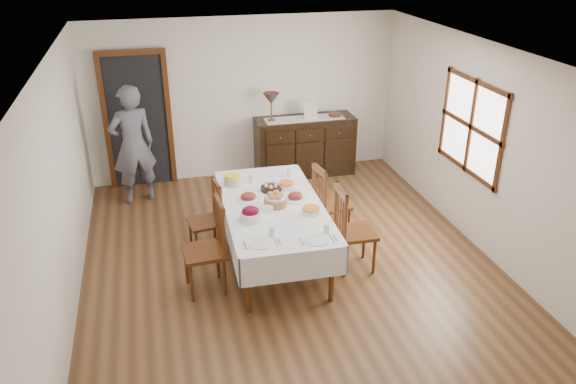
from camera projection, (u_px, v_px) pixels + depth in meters
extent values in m
plane|color=brown|center=(290.00, 264.00, 7.01)|extent=(6.00, 6.00, 0.00)
cube|color=silver|center=(290.00, 54.00, 5.90)|extent=(5.00, 6.00, 0.02)
cube|color=silver|center=(244.00, 98.00, 9.09)|extent=(5.00, 0.02, 2.60)
cube|color=silver|center=(399.00, 334.00, 3.83)|extent=(5.00, 0.02, 2.60)
cube|color=silver|center=(60.00, 191.00, 5.90)|extent=(0.02, 6.00, 2.60)
cube|color=silver|center=(483.00, 149.00, 7.01)|extent=(0.02, 6.00, 2.60)
cube|color=white|center=(472.00, 126.00, 7.19)|extent=(0.02, 1.30, 1.10)
cube|color=#4F2710|center=(471.00, 127.00, 7.19)|extent=(0.03, 1.46, 1.26)
cube|color=black|center=(138.00, 122.00, 8.78)|extent=(0.90, 0.06, 2.10)
cube|color=#4F2710|center=(138.00, 122.00, 8.76)|extent=(1.04, 0.08, 2.18)
cube|color=white|center=(273.00, 206.00, 6.77)|extent=(1.19, 2.29, 0.04)
cylinder|color=#4F2710|center=(249.00, 284.00, 5.99)|extent=(0.06, 0.06, 0.73)
cylinder|color=#4F2710|center=(332.00, 273.00, 6.17)|extent=(0.06, 0.06, 0.73)
cylinder|color=#4F2710|center=(226.00, 204.00, 7.71)|extent=(0.06, 0.06, 0.73)
cylinder|color=#4F2710|center=(292.00, 198.00, 7.89)|extent=(0.06, 0.06, 0.73)
cube|color=white|center=(226.00, 222.00, 6.72)|extent=(0.08, 2.30, 0.35)
cube|color=white|center=(318.00, 212.00, 6.95)|extent=(0.08, 2.30, 0.35)
cube|color=white|center=(294.00, 267.00, 5.83)|extent=(1.17, 0.05, 0.35)
cube|color=white|center=(257.00, 180.00, 7.84)|extent=(1.17, 0.05, 0.35)
cube|color=#4F2710|center=(204.00, 252.00, 6.32)|extent=(0.49, 0.49, 0.04)
cylinder|color=#4F2710|center=(186.00, 266.00, 6.54)|extent=(0.04, 0.04, 0.48)
cylinder|color=#4F2710|center=(192.00, 283.00, 6.22)|extent=(0.04, 0.04, 0.48)
cylinder|color=#4F2710|center=(218.00, 260.00, 6.65)|extent=(0.04, 0.04, 0.48)
cylinder|color=#4F2710|center=(225.00, 277.00, 6.33)|extent=(0.04, 0.04, 0.48)
cylinder|color=#4F2710|center=(217.00, 217.00, 6.42)|extent=(0.04, 0.04, 0.62)
cylinder|color=#4F2710|center=(224.00, 234.00, 6.08)|extent=(0.04, 0.04, 0.62)
cube|color=#4F2710|center=(219.00, 204.00, 6.14)|extent=(0.07, 0.44, 0.09)
cylinder|color=#4F2710|center=(219.00, 223.00, 6.35)|extent=(0.02, 0.02, 0.51)
cylinder|color=#4F2710|center=(221.00, 227.00, 6.26)|extent=(0.02, 0.02, 0.51)
cylinder|color=#4F2710|center=(222.00, 231.00, 6.18)|extent=(0.02, 0.02, 0.51)
cube|color=#4F2710|center=(205.00, 223.00, 7.10)|extent=(0.45, 0.45, 0.04)
cylinder|color=#4F2710|center=(191.00, 234.00, 7.28)|extent=(0.03, 0.03, 0.40)
cylinder|color=#4F2710|center=(197.00, 246.00, 7.01)|extent=(0.03, 0.03, 0.40)
cylinder|color=#4F2710|center=(214.00, 230.00, 7.39)|extent=(0.03, 0.03, 0.40)
cylinder|color=#4F2710|center=(221.00, 241.00, 7.12)|extent=(0.03, 0.03, 0.40)
cylinder|color=#4F2710|center=(214.00, 196.00, 7.19)|extent=(0.04, 0.04, 0.53)
cylinder|color=#4F2710|center=(221.00, 207.00, 6.91)|extent=(0.04, 0.04, 0.53)
cube|color=#4F2710|center=(216.00, 185.00, 6.96)|extent=(0.09, 0.38, 0.08)
cylinder|color=#4F2710|center=(215.00, 200.00, 7.13)|extent=(0.02, 0.02, 0.43)
cylinder|color=#4F2710|center=(217.00, 203.00, 7.06)|extent=(0.02, 0.02, 0.43)
cylinder|color=#4F2710|center=(219.00, 206.00, 6.99)|extent=(0.02, 0.02, 0.43)
cube|color=#4F2710|center=(356.00, 233.00, 6.75)|extent=(0.47, 0.47, 0.04)
cylinder|color=#4F2710|center=(374.00, 257.00, 6.73)|extent=(0.04, 0.04, 0.47)
cylinder|color=#4F2710|center=(364.00, 242.00, 7.05)|extent=(0.04, 0.04, 0.47)
cylinder|color=#4F2710|center=(345.00, 260.00, 6.66)|extent=(0.04, 0.04, 0.47)
cylinder|color=#4F2710|center=(336.00, 245.00, 6.98)|extent=(0.04, 0.04, 0.47)
cylinder|color=#4F2710|center=(345.00, 220.00, 6.41)|extent=(0.04, 0.04, 0.60)
cylinder|color=#4F2710|center=(336.00, 205.00, 6.75)|extent=(0.04, 0.04, 0.60)
cube|color=#4F2710|center=(341.00, 192.00, 6.47)|extent=(0.06, 0.43, 0.09)
cylinder|color=#4F2710|center=(343.00, 217.00, 6.50)|extent=(0.02, 0.02, 0.50)
cylinder|color=#4F2710|center=(340.00, 214.00, 6.59)|extent=(0.02, 0.02, 0.50)
cylinder|color=#4F2710|center=(338.00, 210.00, 6.67)|extent=(0.02, 0.02, 0.50)
cube|color=#4F2710|center=(332.00, 205.00, 7.47)|extent=(0.48, 0.48, 0.04)
cylinder|color=#4F2710|center=(349.00, 224.00, 7.49)|extent=(0.04, 0.04, 0.44)
cylinder|color=#4F2710|center=(337.00, 213.00, 7.78)|extent=(0.04, 0.04, 0.44)
cylinder|color=#4F2710|center=(325.00, 229.00, 7.37)|extent=(0.04, 0.04, 0.44)
cylinder|color=#4F2710|center=(314.00, 218.00, 7.66)|extent=(0.04, 0.04, 0.44)
cylinder|color=#4F2710|center=(325.00, 193.00, 7.13)|extent=(0.04, 0.04, 0.57)
cylinder|color=#4F2710|center=(313.00, 182.00, 7.44)|extent=(0.04, 0.04, 0.57)
cube|color=#4F2710|center=(320.00, 170.00, 7.18)|extent=(0.10, 0.41, 0.08)
cylinder|color=#4F2710|center=(322.00, 192.00, 7.22)|extent=(0.02, 0.02, 0.47)
cylinder|color=#4F2710|center=(319.00, 189.00, 7.29)|extent=(0.02, 0.02, 0.47)
cylinder|color=#4F2710|center=(316.00, 186.00, 7.37)|extent=(0.02, 0.02, 0.47)
cube|color=black|center=(305.00, 146.00, 9.40)|extent=(1.64, 0.55, 0.98)
cube|color=black|center=(280.00, 137.00, 8.92)|extent=(0.46, 0.02, 0.20)
sphere|color=brown|center=(280.00, 138.00, 8.90)|extent=(0.03, 0.03, 0.03)
cube|color=black|center=(310.00, 135.00, 9.03)|extent=(0.46, 0.02, 0.20)
sphere|color=brown|center=(310.00, 135.00, 9.01)|extent=(0.03, 0.03, 0.03)
cube|color=black|center=(339.00, 132.00, 9.14)|extent=(0.46, 0.02, 0.20)
sphere|color=brown|center=(339.00, 133.00, 9.12)|extent=(0.03, 0.03, 0.03)
imported|color=#5B5966|center=(132.00, 141.00, 8.23)|extent=(0.69, 0.55, 1.93)
cylinder|color=#916138|center=(276.00, 202.00, 6.70)|extent=(0.28, 0.28, 0.10)
cylinder|color=silver|center=(276.00, 198.00, 6.68)|extent=(0.25, 0.25, 0.02)
sphere|color=#BB7D40|center=(281.00, 195.00, 6.68)|extent=(0.08, 0.08, 0.08)
sphere|color=#BB7D40|center=(276.00, 193.00, 6.73)|extent=(0.08, 0.08, 0.08)
sphere|color=#BB7D40|center=(270.00, 194.00, 6.69)|extent=(0.08, 0.08, 0.08)
sphere|color=#BB7D40|center=(272.00, 197.00, 6.62)|extent=(0.08, 0.08, 0.08)
sphere|color=#BB7D40|center=(279.00, 197.00, 6.61)|extent=(0.08, 0.08, 0.08)
cylinder|color=black|center=(271.00, 188.00, 7.11)|extent=(0.26, 0.26, 0.05)
ellipsoid|color=pink|center=(276.00, 184.00, 7.10)|extent=(0.05, 0.05, 0.06)
ellipsoid|color=#87B8FF|center=(273.00, 183.00, 7.14)|extent=(0.05, 0.05, 0.06)
ellipsoid|color=#9ADF71|center=(268.00, 183.00, 7.14)|extent=(0.05, 0.05, 0.06)
ellipsoid|color=#D99B4D|center=(265.00, 184.00, 7.10)|extent=(0.05, 0.05, 0.06)
ellipsoid|color=#E2A1F0|center=(266.00, 186.00, 7.04)|extent=(0.05, 0.05, 0.06)
ellipsoid|color=#F6E472|center=(271.00, 187.00, 7.02)|extent=(0.05, 0.05, 0.06)
ellipsoid|color=pink|center=(275.00, 186.00, 7.05)|extent=(0.05, 0.05, 0.06)
cylinder|color=silver|center=(248.00, 199.00, 6.88)|extent=(0.31, 0.31, 0.01)
ellipsoid|color=maroon|center=(248.00, 197.00, 6.86)|extent=(0.19, 0.16, 0.11)
cylinder|color=silver|center=(295.00, 198.00, 6.88)|extent=(0.32, 0.32, 0.02)
ellipsoid|color=maroon|center=(295.00, 196.00, 6.87)|extent=(0.19, 0.16, 0.11)
cylinder|color=silver|center=(251.00, 216.00, 6.38)|extent=(0.26, 0.26, 0.09)
ellipsoid|color=maroon|center=(250.00, 211.00, 6.35)|extent=(0.20, 0.17, 0.11)
cylinder|color=silver|center=(286.00, 186.00, 7.16)|extent=(0.20, 0.20, 0.06)
cylinder|color=orange|center=(286.00, 183.00, 7.14)|extent=(0.18, 0.18, 0.03)
cylinder|color=#CBB18B|center=(233.00, 181.00, 7.25)|extent=(0.22, 0.22, 0.10)
cylinder|color=yellow|center=(232.00, 176.00, 7.22)|extent=(0.20, 0.20, 0.04)
cylinder|color=silver|center=(311.00, 211.00, 6.53)|extent=(0.21, 0.21, 0.05)
cylinder|color=orange|center=(311.00, 208.00, 6.51)|extent=(0.20, 0.20, 0.02)
cube|color=silver|center=(267.00, 209.00, 6.57)|extent=(0.14, 0.09, 0.07)
cylinder|color=silver|center=(261.00, 243.00, 5.91)|extent=(0.25, 0.25, 0.01)
cube|color=silver|center=(245.00, 246.00, 5.87)|extent=(0.08, 0.12, 0.01)
cube|color=silver|center=(245.00, 245.00, 5.87)|extent=(0.02, 0.16, 0.01)
cube|color=silver|center=(276.00, 242.00, 5.94)|extent=(0.02, 0.18, 0.01)
cube|color=silver|center=(279.00, 241.00, 5.95)|extent=(0.02, 0.14, 0.01)
cylinder|color=silver|center=(272.00, 231.00, 6.05)|extent=(0.07, 0.07, 0.10)
cylinder|color=silver|center=(317.00, 240.00, 5.97)|extent=(0.25, 0.25, 0.01)
cube|color=silver|center=(302.00, 242.00, 5.93)|extent=(0.08, 0.12, 0.01)
cube|color=silver|center=(302.00, 242.00, 5.93)|extent=(0.02, 0.16, 0.01)
cube|color=silver|center=(332.00, 239.00, 6.00)|extent=(0.02, 0.18, 0.01)
cube|color=silver|center=(335.00, 238.00, 6.01)|extent=(0.02, 0.14, 0.01)
cylinder|color=silver|center=(327.00, 228.00, 6.11)|extent=(0.07, 0.07, 0.10)
cylinder|color=silver|center=(251.00, 179.00, 7.31)|extent=(0.07, 0.07, 0.11)
cylinder|color=silver|center=(289.00, 172.00, 7.51)|extent=(0.07, 0.07, 0.11)
cube|color=silver|center=(304.00, 119.00, 9.14)|extent=(1.30, 0.35, 0.01)
cylinder|color=brown|center=(271.00, 120.00, 9.04)|extent=(0.12, 0.12, 0.03)
cylinder|color=brown|center=(271.00, 112.00, 8.98)|extent=(0.02, 0.02, 0.25)
cone|color=#473026|center=(271.00, 99.00, 8.89)|extent=(0.26, 0.26, 0.18)
cube|color=beige|center=(311.00, 111.00, 9.08)|extent=(0.22, 0.08, 0.28)
cylinder|color=#4F2710|center=(335.00, 115.00, 9.25)|extent=(0.20, 0.20, 0.06)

